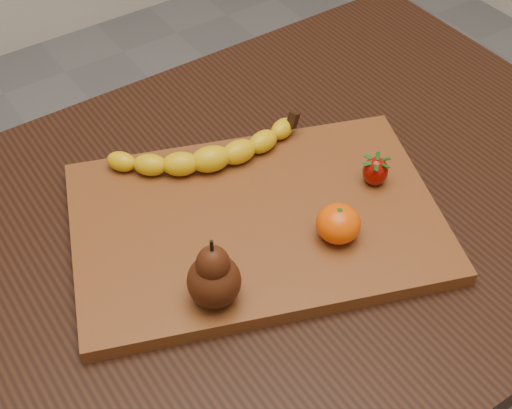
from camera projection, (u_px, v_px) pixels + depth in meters
table at (276, 259)px, 0.98m from camera, size 1.00×0.70×0.76m
cutting_board at (256, 221)px, 0.89m from camera, size 0.53×0.44×0.02m
banana at (211, 159)px, 0.93m from camera, size 0.23×0.12×0.03m
pear at (213, 271)px, 0.76m from camera, size 0.07×0.07×0.09m
mandarin at (338, 223)px, 0.84m from camera, size 0.06×0.06×0.05m
strawberry at (375, 170)px, 0.91m from camera, size 0.04×0.04×0.04m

